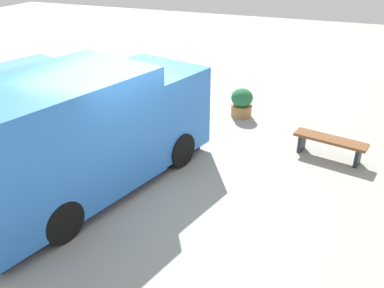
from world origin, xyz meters
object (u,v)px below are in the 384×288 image
(planter_flowering_near, at_px, (242,103))
(plaza_bench, at_px, (330,143))
(trash_bin, at_px, (179,82))
(food_truck, at_px, (83,134))

(planter_flowering_near, distance_m, plaza_bench, 2.91)
(planter_flowering_near, height_order, trash_bin, trash_bin)
(trash_bin, bearing_deg, planter_flowering_near, -110.51)
(planter_flowering_near, bearing_deg, trash_bin, 69.49)
(planter_flowering_near, xyz_separation_m, plaza_bench, (-1.57, -2.45, -0.04))
(food_truck, height_order, planter_flowering_near, food_truck)
(food_truck, xyz_separation_m, planter_flowering_near, (4.54, -1.83, -0.73))
(food_truck, relative_size, planter_flowering_near, 7.09)
(food_truck, relative_size, plaza_bench, 3.45)
(trash_bin, bearing_deg, plaza_bench, -117.14)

